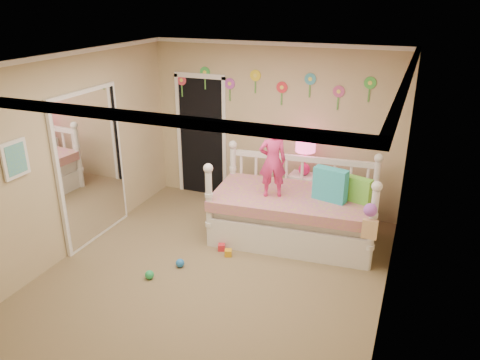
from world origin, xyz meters
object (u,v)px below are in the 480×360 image
at_px(daybed, 294,199).
at_px(child, 273,161).
at_px(nightstand, 303,196).
at_px(table_lamp, 305,148).

height_order(daybed, child, child).
bearing_deg(daybed, child, -155.78).
relative_size(daybed, nightstand, 3.21).
relative_size(daybed, table_lamp, 3.47).
height_order(child, nightstand, child).
bearing_deg(daybed, nightstand, 89.31).
height_order(daybed, nightstand, daybed).
distance_m(daybed, nightstand, 0.77).
bearing_deg(nightstand, child, -100.76).
xyz_separation_m(daybed, table_lamp, (-0.05, 0.72, 0.52)).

